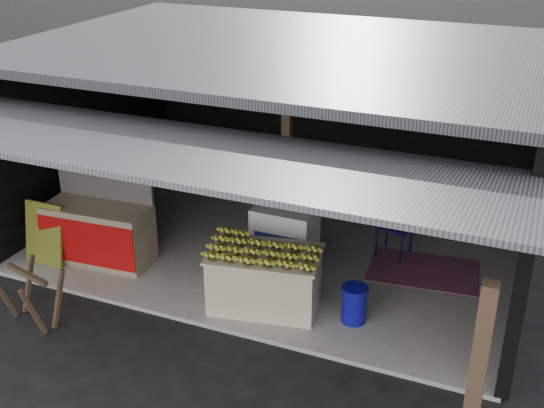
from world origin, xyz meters
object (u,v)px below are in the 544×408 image
at_px(water_barrel, 354,305).
at_px(sawhorse, 30,291).
at_px(neighbor_stall, 99,230).
at_px(plastic_chair, 398,217).
at_px(banana_table, 265,279).
at_px(white_crate, 285,239).

bearing_deg(water_barrel, sawhorse, -157.71).
bearing_deg(sawhorse, neighbor_stall, 108.65).
relative_size(sawhorse, plastic_chair, 0.81).
height_order(banana_table, water_barrel, banana_table).
bearing_deg(white_crate, banana_table, -82.13).
xyz_separation_m(banana_table, sawhorse, (-2.53, -1.40, 0.02)).
bearing_deg(sawhorse, plastic_chair, 56.74).
bearing_deg(white_crate, water_barrel, -33.78).
distance_m(water_barrel, plastic_chair, 1.98).
relative_size(white_crate, sawhorse, 1.19).
bearing_deg(white_crate, plastic_chair, 39.48).
xyz_separation_m(sawhorse, water_barrel, (3.68, 1.51, -0.17)).
xyz_separation_m(white_crate, plastic_chair, (1.34, 1.07, 0.11)).
bearing_deg(banana_table, neighbor_stall, 165.44).
bearing_deg(water_barrel, plastic_chair, 88.04).
height_order(neighbor_stall, water_barrel, neighbor_stall).
xyz_separation_m(water_barrel, plastic_chair, (0.07, 1.95, 0.35)).
relative_size(sawhorse, water_barrel, 1.73).
relative_size(banana_table, sawhorse, 1.95).
xyz_separation_m(sawhorse, plastic_chair, (3.75, 3.46, 0.17)).
height_order(banana_table, sawhorse, banana_table).
bearing_deg(water_barrel, white_crate, 145.47).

